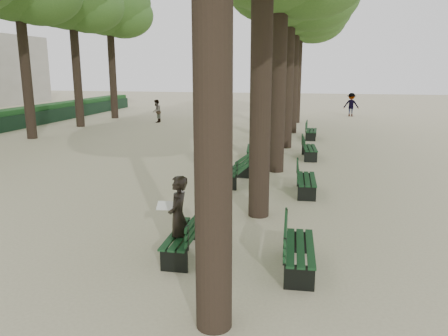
# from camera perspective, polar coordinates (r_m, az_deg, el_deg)

# --- Properties ---
(ground) EXTENTS (120.00, 120.00, 0.00)m
(ground) POSITION_cam_1_polar(r_m,az_deg,el_deg) (8.85, -7.97, -11.71)
(ground) COLOR #C2B993
(ground) RESTS_ON ground
(tree_central_5) EXTENTS (6.00, 6.00, 9.95)m
(tree_central_5) POSITION_cam_1_polar(r_m,az_deg,el_deg) (30.84, 9.91, 20.13)
(tree_central_5) COLOR #33261C
(tree_central_5) RESTS_ON ground
(tree_far_5) EXTENTS (6.00, 6.00, 10.45)m
(tree_far_5) POSITION_cam_1_polar(r_m,az_deg,el_deg) (34.25, -14.82, 20.00)
(tree_far_5) COLOR #33261C
(tree_far_5) RESTS_ON ground
(bench_left_0) EXTENTS (0.61, 1.81, 0.92)m
(bench_left_0) POSITION_cam_1_polar(r_m,az_deg,el_deg) (8.90, -5.10, -9.58)
(bench_left_0) COLOR black
(bench_left_0) RESTS_ON ground
(bench_left_1) EXTENTS (0.78, 1.85, 0.92)m
(bench_left_1) POSITION_cam_1_polar(r_m,az_deg,el_deg) (14.16, 1.55, -0.98)
(bench_left_1) COLOR black
(bench_left_1) RESTS_ON ground
(bench_left_2) EXTENTS (0.79, 1.86, 0.92)m
(bench_left_2) POSITION_cam_1_polar(r_m,az_deg,el_deg) (18.14, 3.88, 2.07)
(bench_left_2) COLOR black
(bench_left_2) RESTS_ON ground
(bench_left_3) EXTENTS (0.71, 1.84, 0.92)m
(bench_left_3) POSITION_cam_1_polar(r_m,az_deg,el_deg) (23.24, 5.69, 4.43)
(bench_left_3) COLOR black
(bench_left_3) RESTS_ON ground
(bench_right_0) EXTENTS (0.66, 1.83, 0.92)m
(bench_right_0) POSITION_cam_1_polar(r_m,az_deg,el_deg) (8.36, 9.78, -11.27)
(bench_right_0) COLOR black
(bench_right_0) RESTS_ON ground
(bench_right_1) EXTENTS (0.67, 1.83, 0.92)m
(bench_right_1) POSITION_cam_1_polar(r_m,az_deg,el_deg) (13.28, 10.68, -2.15)
(bench_right_1) COLOR black
(bench_right_1) RESTS_ON ground
(bench_right_2) EXTENTS (0.73, 1.84, 0.92)m
(bench_right_2) POSITION_cam_1_polar(r_m,az_deg,el_deg) (18.49, 11.09, 2.06)
(bench_right_2) COLOR black
(bench_right_2) RESTS_ON ground
(bench_right_3) EXTENTS (0.60, 1.81, 0.92)m
(bench_right_3) POSITION_cam_1_polar(r_m,az_deg,el_deg) (23.73, 11.31, 4.41)
(bench_right_3) COLOR black
(bench_right_3) RESTS_ON ground
(man_with_map) EXTENTS (0.61, 0.68, 1.66)m
(man_with_map) POSITION_cam_1_polar(r_m,az_deg,el_deg) (8.62, -6.01, -6.40)
(man_with_map) COLOR black
(man_with_map) RESTS_ON ground
(pedestrian_a) EXTENTS (0.39, 0.79, 1.57)m
(pedestrian_a) POSITION_cam_1_polar(r_m,az_deg,el_deg) (30.74, -8.79, 7.36)
(pedestrian_a) COLOR #262628
(pedestrian_a) RESTS_ON ground
(pedestrian_d) EXTENTS (0.75, 0.98, 1.87)m
(pedestrian_d) POSITION_cam_1_polar(r_m,az_deg,el_deg) (34.75, 7.83, 8.26)
(pedestrian_d) COLOR #262628
(pedestrian_d) RESTS_ON ground
(pedestrian_b) EXTENTS (1.21, 0.55, 1.81)m
(pedestrian_b) POSITION_cam_1_polar(r_m,az_deg,el_deg) (35.74, 16.28, 7.94)
(pedestrian_b) COLOR #262628
(pedestrian_b) RESTS_ON ground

